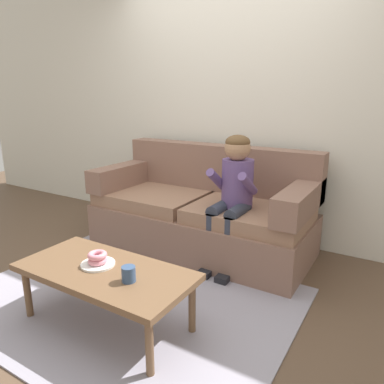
{
  "coord_description": "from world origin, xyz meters",
  "views": [
    {
      "loc": [
        1.56,
        -1.93,
        1.41
      ],
      "look_at": [
        0.11,
        0.45,
        0.65
      ],
      "focal_mm": 33.51,
      "sensor_mm": 36.0,
      "label": 1
    }
  ],
  "objects": [
    {
      "name": "mug",
      "position": [
        0.31,
        -0.56,
        0.43
      ],
      "size": [
        0.08,
        0.08,
        0.09
      ],
      "primitive_type": "cylinder",
      "color": "#334C72",
      "rests_on": "coffee_table"
    },
    {
      "name": "toy_controller",
      "position": [
        -0.6,
        0.07,
        0.03
      ],
      "size": [
        0.23,
        0.09,
        0.05
      ],
      "rotation": [
        0.0,
        0.0,
        -0.04
      ],
      "color": "#339E56",
      "rests_on": "ground"
    },
    {
      "name": "donut",
      "position": [
        0.01,
        -0.5,
        0.42
      ],
      "size": [
        0.17,
        0.17,
        0.04
      ],
      "primitive_type": "torus",
      "rotation": [
        0.0,
        0.0,
        2.37
      ],
      "color": "pink",
      "rests_on": "plate"
    },
    {
      "name": "wall_back",
      "position": [
        0.0,
        1.4,
        1.4
      ],
      "size": [
        8.0,
        0.1,
        2.8
      ],
      "primitive_type": "cube",
      "color": "silver",
      "rests_on": "ground"
    },
    {
      "name": "plate",
      "position": [
        0.01,
        -0.5,
        0.39
      ],
      "size": [
        0.21,
        0.21,
        0.01
      ],
      "primitive_type": "cylinder",
      "color": "white",
      "rests_on": "coffee_table"
    },
    {
      "name": "person_child",
      "position": [
        0.39,
        0.64,
        0.67
      ],
      "size": [
        0.34,
        0.58,
        1.1
      ],
      "color": "#664C84",
      "rests_on": "ground"
    },
    {
      "name": "ground",
      "position": [
        0.0,
        0.0,
        0.0
      ],
      "size": [
        10.0,
        10.0,
        0.0
      ],
      "primitive_type": "plane",
      "color": "brown"
    },
    {
      "name": "coffee_table",
      "position": [
        0.08,
        -0.52,
        0.35
      ],
      "size": [
        1.11,
        0.53,
        0.39
      ],
      "color": "brown",
      "rests_on": "ground"
    },
    {
      "name": "couch",
      "position": [
        -0.01,
        0.85,
        0.34
      ],
      "size": [
        2.0,
        0.9,
        0.94
      ],
      "color": "#846051",
      "rests_on": "ground"
    },
    {
      "name": "donut_second",
      "position": [
        0.01,
        -0.5,
        0.45
      ],
      "size": [
        0.17,
        0.17,
        0.04
      ],
      "primitive_type": "torus",
      "rotation": [
        0.0,
        0.0,
        0.79
      ],
      "color": "pink",
      "rests_on": "donut"
    },
    {
      "name": "area_rug",
      "position": [
        0.0,
        -0.25,
        0.01
      ],
      "size": [
        2.26,
        1.69,
        0.01
      ],
      "primitive_type": "cube",
      "color": "#9993A3",
      "rests_on": "ground"
    }
  ]
}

